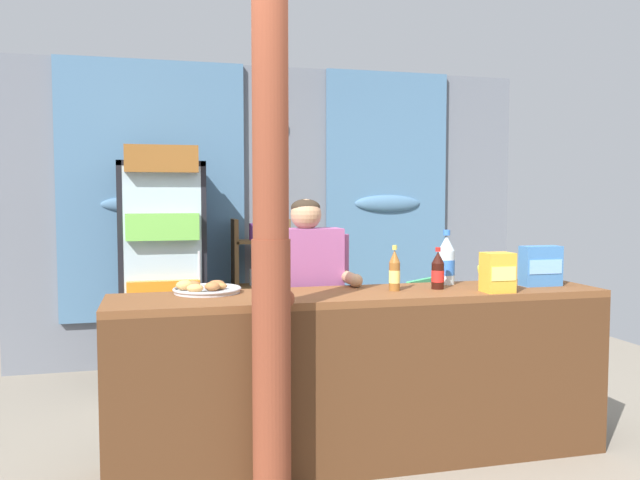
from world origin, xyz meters
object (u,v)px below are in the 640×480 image
plastic_lawn_chair (408,325)px  snack_box_biscuit (541,266)px  stall_counter (369,362)px  pastry_tray (206,289)px  soda_bottle_water (446,261)px  soda_bottle_iced_tea (394,271)px  banana_bunch (495,272)px  soda_bottle_cola (438,271)px  drink_fridge (163,255)px  snack_box_choco_powder (498,272)px  shopkeeper (306,286)px  timber_post (271,251)px  bottle_shelf_rack (261,291)px

plastic_lawn_chair → snack_box_biscuit: bearing=-74.3°
stall_counter → pastry_tray: pastry_tray is taller
stall_counter → soda_bottle_water: (0.59, 0.29, 0.51)m
soda_bottle_iced_tea → banana_bunch: bearing=14.5°
soda_bottle_cola → plastic_lawn_chair: bearing=75.5°
drink_fridge → pastry_tray: bearing=-82.6°
soda_bottle_cola → pastry_tray: soda_bottle_cola is taller
soda_bottle_water → soda_bottle_cola: 0.22m
banana_bunch → stall_counter: bearing=-161.6°
soda_bottle_water → snack_box_choco_powder: bearing=-69.9°
stall_counter → shopkeeper: size_ratio=1.89×
shopkeeper → snack_box_biscuit: shopkeeper is taller
snack_box_biscuit → snack_box_choco_powder: (-0.38, -0.17, -0.01)m
timber_post → plastic_lawn_chair: size_ratio=2.98×
snack_box_biscuit → soda_bottle_water: bearing=158.5°
drink_fridge → soda_bottle_iced_tea: 2.21m
plastic_lawn_chair → pastry_tray: size_ratio=2.28×
timber_post → banana_bunch: size_ratio=9.43×
soda_bottle_cola → soda_bottle_water: bearing=52.0°
drink_fridge → snack_box_choco_powder: bearing=-48.3°
soda_bottle_cola → snack_box_choco_powder: size_ratio=1.09×
soda_bottle_water → banana_bunch: soda_bottle_water is taller
shopkeeper → soda_bottle_cola: (0.67, -0.44, 0.12)m
bottle_shelf_rack → pastry_tray: 1.99m
bottle_shelf_rack → pastry_tray: bearing=-107.9°
stall_counter → snack_box_biscuit: (1.10, 0.09, 0.49)m
soda_bottle_water → snack_box_biscuit: (0.51, -0.20, -0.02)m
stall_counter → drink_fridge: bearing=118.9°
soda_bottle_cola → bottle_shelf_rack: bearing=108.9°
soda_bottle_cola → soda_bottle_iced_tea: bearing=-179.6°
pastry_tray → soda_bottle_cola: bearing=-7.9°
shopkeeper → snack_box_choco_powder: (0.94, -0.64, 0.13)m
bottle_shelf_rack → soda_bottle_water: 2.10m
stall_counter → timber_post: (-0.59, -0.28, 0.65)m
drink_fridge → plastic_lawn_chair: drink_fridge is taller
timber_post → banana_bunch: bearing=21.3°
soda_bottle_water → plastic_lawn_chair: bearing=80.4°
stall_counter → timber_post: timber_post is taller
pastry_tray → snack_box_choco_powder: bearing=-13.4°
plastic_lawn_chair → soda_bottle_cola: size_ratio=3.57×
stall_counter → bottle_shelf_rack: (-0.25, 2.17, 0.09)m
bottle_shelf_rack → banana_bunch: size_ratio=4.76×
timber_post → soda_bottle_iced_tea: (0.78, 0.40, -0.17)m
pastry_tray → soda_bottle_water: bearing=-0.3°
soda_bottle_water → shopkeeper: bearing=161.5°
banana_bunch → drink_fridge: bearing=140.8°
timber_post → soda_bottle_cola: bearing=21.1°
soda_bottle_cola → banana_bunch: size_ratio=0.89×
stall_counter → soda_bottle_iced_tea: bearing=32.0°
timber_post → soda_bottle_water: bearing=26.0°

